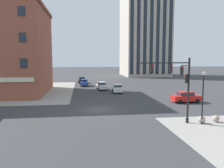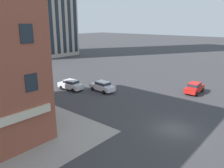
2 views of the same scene
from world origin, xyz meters
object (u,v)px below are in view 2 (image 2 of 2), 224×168
at_px(car_cross_westbound, 194,87).
at_px(car_main_northbound_far, 27,81).
at_px(car_main_northbound_near, 5,76).
at_px(car_main_southbound_near, 71,84).
at_px(car_main_southbound_far, 102,86).

bearing_deg(car_cross_westbound, car_main_northbound_far, 122.71).
height_order(car_main_northbound_near, car_cross_westbound, same).
bearing_deg(car_main_southbound_near, car_main_northbound_far, 116.28).
distance_m(car_main_southbound_near, car_main_southbound_far, 5.32).
distance_m(car_main_southbound_far, car_cross_westbound, 14.55).
relative_size(car_main_northbound_near, car_main_southbound_far, 1.00).
bearing_deg(car_main_southbound_far, car_main_northbound_near, 110.22).
bearing_deg(car_cross_westbound, car_main_southbound_far, 127.14).
bearing_deg(car_main_southbound_near, car_main_southbound_far, -59.44).
xyz_separation_m(car_main_southbound_near, car_main_southbound_far, (2.71, -4.58, 0.00)).
distance_m(car_main_northbound_near, car_main_southbound_far, 20.11).
bearing_deg(car_main_southbound_near, car_main_northbound_near, 106.54).
relative_size(car_main_southbound_far, car_cross_westbound, 1.02).
relative_size(car_main_northbound_near, car_cross_westbound, 1.02).
xyz_separation_m(car_main_northbound_far, car_main_southbound_near, (3.65, -7.39, 0.00)).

